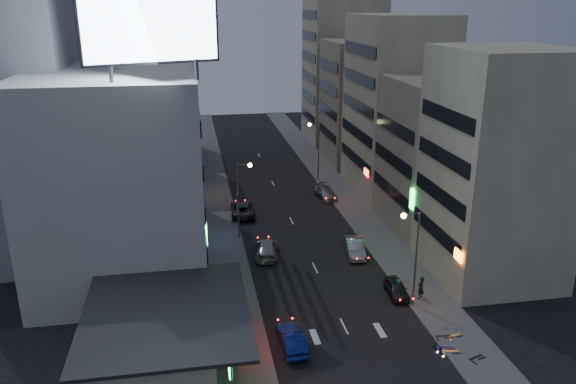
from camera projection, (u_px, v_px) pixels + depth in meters
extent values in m
plane|color=black|center=(360.00, 357.00, 38.96)|extent=(180.00, 180.00, 0.00)
cube|color=#4C4C4F|center=(218.00, 212.00, 65.57)|extent=(4.00, 120.00, 0.12)
cube|color=#4C4C4F|center=(350.00, 204.00, 68.23)|extent=(4.00, 120.00, 0.12)
cube|color=beige|center=(153.00, 339.00, 37.92)|extent=(8.00, 12.00, 3.60)
cube|color=black|center=(166.00, 312.00, 37.45)|extent=(11.00, 13.00, 0.25)
cube|color=black|center=(228.00, 315.00, 38.34)|extent=(0.12, 4.00, 0.90)
cube|color=#FF1E14|center=(229.00, 315.00, 38.36)|extent=(0.04, 3.70, 0.70)
cube|color=#B0AFAB|center=(123.00, 166.00, 51.87)|extent=(14.00, 24.00, 18.00)
cube|color=gray|center=(15.00, 77.00, 50.58)|extent=(10.00, 14.00, 34.00)
cube|color=beige|center=(497.00, 167.00, 48.02)|extent=(10.00, 11.00, 20.00)
cube|color=tan|center=(442.00, 155.00, 59.46)|extent=(11.00, 12.00, 16.00)
cube|color=beige|center=(396.00, 106.00, 70.52)|extent=(10.00, 14.00, 22.00)
cube|color=#B0AFAB|center=(152.00, 107.00, 75.09)|extent=(11.00, 10.00, 20.00)
cube|color=gray|center=(154.00, 109.00, 87.93)|extent=(12.00, 10.00, 15.00)
cube|color=tan|center=(363.00, 102.00, 85.23)|extent=(11.00, 12.00, 18.00)
cube|color=beige|center=(343.00, 71.00, 97.39)|extent=(12.00, 12.00, 24.00)
cylinder|color=#595B60|center=(111.00, 72.00, 39.57)|extent=(0.30, 0.30, 1.50)
cylinder|color=#595B60|center=(197.00, 70.00, 40.57)|extent=(0.30, 0.30, 1.50)
cube|color=black|center=(151.00, 28.00, 39.12)|extent=(9.52, 3.75, 5.00)
cube|color=#BFDDFF|center=(152.00, 28.00, 38.94)|extent=(9.04, 3.34, 4.60)
cylinder|color=#595B60|center=(416.00, 260.00, 44.27)|extent=(0.16, 0.16, 8.00)
cylinder|color=#595B60|center=(411.00, 214.00, 42.90)|extent=(1.40, 0.10, 0.10)
sphere|color=#FFD88C|center=(404.00, 216.00, 42.83)|extent=(0.44, 0.44, 0.44)
cylinder|color=#595B60|center=(238.00, 202.00, 57.08)|extent=(0.16, 0.16, 8.00)
cylinder|color=#595B60|center=(244.00, 164.00, 55.94)|extent=(1.40, 0.10, 0.10)
sphere|color=#FFD88C|center=(250.00, 165.00, 56.07)|extent=(0.44, 0.44, 0.44)
cylinder|color=#595B60|center=(319.00, 152.00, 75.95)|extent=(0.16, 0.16, 8.00)
cylinder|color=#595B60|center=(314.00, 124.00, 74.58)|extent=(1.40, 0.10, 0.10)
sphere|color=#FFD88C|center=(310.00, 125.00, 74.51)|extent=(0.44, 0.44, 0.44)
imported|color=#2A2B2F|center=(396.00, 288.00, 47.01)|extent=(1.78, 3.87, 1.28)
imported|color=#AEB0B7|center=(354.00, 247.00, 54.56)|extent=(2.23, 4.83, 1.53)
imported|color=#2B2C31|center=(242.00, 209.00, 64.59)|extent=(2.90, 5.73, 1.55)
imported|color=gray|center=(326.00, 193.00, 70.27)|extent=(2.38, 4.96, 1.40)
imported|color=navy|center=(291.00, 339.00, 39.79)|extent=(1.71, 4.43, 1.44)
imported|color=gray|center=(267.00, 249.00, 54.30)|extent=(2.91, 5.41, 1.49)
imported|color=black|center=(421.00, 287.00, 46.19)|extent=(0.86, 0.80, 1.98)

